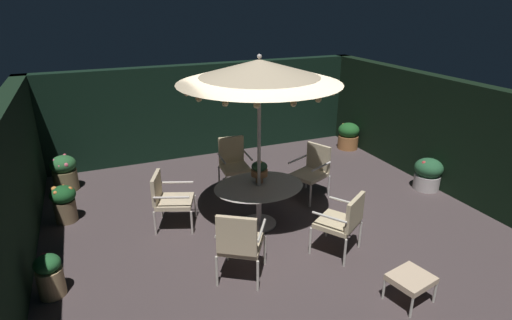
{
  "coord_description": "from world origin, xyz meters",
  "views": [
    {
      "loc": [
        -2.6,
        -5.49,
        3.59
      ],
      "look_at": [
        -0.2,
        0.23,
        1.12
      ],
      "focal_mm": 28.78,
      "sensor_mm": 36.0,
      "label": 1
    }
  ],
  "objects_px": {
    "patio_chair_northeast": "(234,161)",
    "potted_plant_back_center": "(428,173)",
    "patio_umbrella": "(259,72)",
    "patio_chair_east": "(168,197)",
    "patio_chair_southeast": "(240,241)",
    "potted_plant_back_left": "(64,202)",
    "patio_chair_north": "(313,168)",
    "patio_dining_table": "(259,193)",
    "potted_plant_back_right": "(50,275)",
    "potted_plant_left_near": "(64,172)",
    "potted_plant_front_corner": "(348,136)",
    "ottoman_footrest": "(411,280)",
    "centerpiece_planter": "(259,170)",
    "patio_chair_south": "(343,219)"
  },
  "relations": [
    {
      "from": "centerpiece_planter",
      "to": "patio_chair_southeast",
      "type": "distance_m",
      "value": 1.66
    },
    {
      "from": "patio_chair_northeast",
      "to": "patio_chair_southeast",
      "type": "relative_size",
      "value": 0.98
    },
    {
      "from": "ottoman_footrest",
      "to": "patio_chair_northeast",
      "type": "bearing_deg",
      "value": 102.99
    },
    {
      "from": "patio_dining_table",
      "to": "patio_chair_east",
      "type": "height_order",
      "value": "patio_chair_east"
    },
    {
      "from": "patio_chair_north",
      "to": "patio_chair_northeast",
      "type": "relative_size",
      "value": 0.96
    },
    {
      "from": "potted_plant_back_right",
      "to": "potted_plant_left_near",
      "type": "bearing_deg",
      "value": 87.6
    },
    {
      "from": "potted_plant_back_center",
      "to": "patio_umbrella",
      "type": "bearing_deg",
      "value": 179.69
    },
    {
      "from": "potted_plant_back_right",
      "to": "patio_dining_table",
      "type": "bearing_deg",
      "value": 10.96
    },
    {
      "from": "potted_plant_left_near",
      "to": "potted_plant_back_center",
      "type": "height_order",
      "value": "potted_plant_left_near"
    },
    {
      "from": "patio_umbrella",
      "to": "potted_plant_left_near",
      "type": "distance_m",
      "value": 4.62
    },
    {
      "from": "patio_chair_southeast",
      "to": "potted_plant_back_right",
      "type": "xyz_separation_m",
      "value": [
        -2.34,
        0.65,
        -0.3
      ]
    },
    {
      "from": "patio_chair_east",
      "to": "ottoman_footrest",
      "type": "xyz_separation_m",
      "value": [
        2.4,
        -3.01,
        -0.22
      ]
    },
    {
      "from": "potted_plant_back_left",
      "to": "patio_chair_east",
      "type": "bearing_deg",
      "value": -27.56
    },
    {
      "from": "ottoman_footrest",
      "to": "potted_plant_front_corner",
      "type": "bearing_deg",
      "value": 63.19
    },
    {
      "from": "centerpiece_planter",
      "to": "potted_plant_left_near",
      "type": "height_order",
      "value": "centerpiece_planter"
    },
    {
      "from": "patio_dining_table",
      "to": "patio_chair_southeast",
      "type": "relative_size",
      "value": 1.42
    },
    {
      "from": "patio_umbrella",
      "to": "potted_plant_front_corner",
      "type": "distance_m",
      "value": 4.94
    },
    {
      "from": "patio_chair_southeast",
      "to": "potted_plant_back_left",
      "type": "relative_size",
      "value": 1.62
    },
    {
      "from": "patio_umbrella",
      "to": "patio_chair_northeast",
      "type": "distance_m",
      "value": 2.48
    },
    {
      "from": "patio_chair_north",
      "to": "ottoman_footrest",
      "type": "bearing_deg",
      "value": -96.69
    },
    {
      "from": "patio_chair_southeast",
      "to": "ottoman_footrest",
      "type": "bearing_deg",
      "value": -33.62
    },
    {
      "from": "patio_chair_southeast",
      "to": "potted_plant_back_left",
      "type": "distance_m",
      "value": 3.44
    },
    {
      "from": "potted_plant_front_corner",
      "to": "potted_plant_back_center",
      "type": "bearing_deg",
      "value": -88.19
    },
    {
      "from": "patio_chair_north",
      "to": "patio_chair_south",
      "type": "bearing_deg",
      "value": -106.72
    },
    {
      "from": "patio_chair_north",
      "to": "patio_chair_east",
      "type": "relative_size",
      "value": 1.07
    },
    {
      "from": "patio_umbrella",
      "to": "patio_chair_east",
      "type": "height_order",
      "value": "patio_umbrella"
    },
    {
      "from": "potted_plant_back_left",
      "to": "potted_plant_back_right",
      "type": "bearing_deg",
      "value": -94.31
    },
    {
      "from": "patio_chair_northeast",
      "to": "potted_plant_back_right",
      "type": "bearing_deg",
      "value": -147.06
    },
    {
      "from": "potted_plant_back_right",
      "to": "potted_plant_front_corner",
      "type": "relative_size",
      "value": 0.89
    },
    {
      "from": "ottoman_footrest",
      "to": "patio_chair_southeast",
      "type": "bearing_deg",
      "value": 146.38
    },
    {
      "from": "centerpiece_planter",
      "to": "potted_plant_left_near",
      "type": "relative_size",
      "value": 0.55
    },
    {
      "from": "ottoman_footrest",
      "to": "potted_plant_left_near",
      "type": "xyz_separation_m",
      "value": [
        -4.03,
        5.19,
        0.06
      ]
    },
    {
      "from": "potted_plant_back_right",
      "to": "potted_plant_front_corner",
      "type": "bearing_deg",
      "value": 25.47
    },
    {
      "from": "patio_chair_east",
      "to": "patio_chair_north",
      "type": "bearing_deg",
      "value": 1.61
    },
    {
      "from": "centerpiece_planter",
      "to": "potted_plant_back_left",
      "type": "xyz_separation_m",
      "value": [
        -3.06,
        1.27,
        -0.59
      ]
    },
    {
      "from": "patio_umbrella",
      "to": "patio_chair_north",
      "type": "bearing_deg",
      "value": 24.04
    },
    {
      "from": "patio_chair_southeast",
      "to": "potted_plant_front_corner",
      "type": "relative_size",
      "value": 1.6
    },
    {
      "from": "patio_chair_east",
      "to": "potted_plant_back_left",
      "type": "bearing_deg",
      "value": 152.44
    },
    {
      "from": "patio_chair_northeast",
      "to": "potted_plant_back_center",
      "type": "height_order",
      "value": "patio_chair_northeast"
    },
    {
      "from": "patio_chair_north",
      "to": "patio_chair_northeast",
      "type": "height_order",
      "value": "patio_chair_northeast"
    },
    {
      "from": "potted_plant_front_corner",
      "to": "patio_chair_north",
      "type": "bearing_deg",
      "value": -137.97
    },
    {
      "from": "patio_chair_southeast",
      "to": "potted_plant_back_center",
      "type": "height_order",
      "value": "patio_chair_southeast"
    },
    {
      "from": "patio_umbrella",
      "to": "patio_chair_east",
      "type": "bearing_deg",
      "value": 159.06
    },
    {
      "from": "patio_dining_table",
      "to": "potted_plant_left_near",
      "type": "relative_size",
      "value": 2.09
    },
    {
      "from": "potted_plant_left_near",
      "to": "potted_plant_back_left",
      "type": "xyz_separation_m",
      "value": [
        0.01,
        -1.35,
        -0.02
      ]
    },
    {
      "from": "centerpiece_planter",
      "to": "ottoman_footrest",
      "type": "distance_m",
      "value": 2.83
    },
    {
      "from": "patio_chair_north",
      "to": "patio_chair_southeast",
      "type": "bearing_deg",
      "value": -139.4
    },
    {
      "from": "patio_dining_table",
      "to": "patio_umbrella",
      "type": "relative_size",
      "value": 0.53
    },
    {
      "from": "patio_chair_east",
      "to": "potted_plant_front_corner",
      "type": "bearing_deg",
      "value": 22.54
    },
    {
      "from": "patio_umbrella",
      "to": "patio_chair_east",
      "type": "relative_size",
      "value": 3.02
    }
  ]
}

